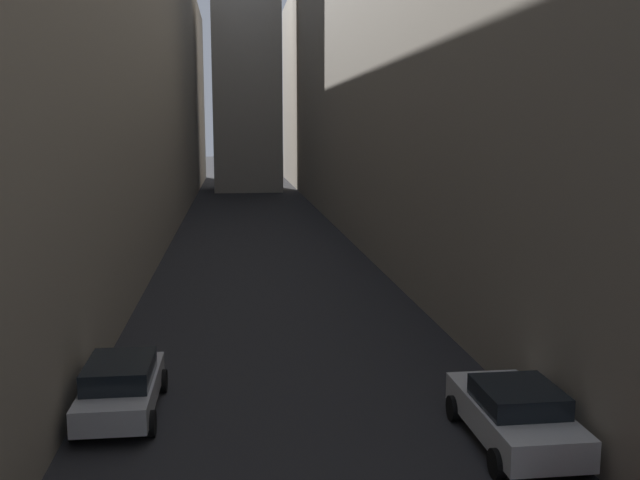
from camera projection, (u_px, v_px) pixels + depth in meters
ground_plane at (260, 235)px, 46.09m from camera, size 264.00×264.00×0.00m
building_block_left at (44, 66)px, 44.76m from camera, size 15.83×108.00×21.64m
building_block_right at (434, 60)px, 47.69m from camera, size 12.90×108.00×22.91m
parked_car_left_third at (121, 386)px, 17.08m from camera, size 1.88×4.06×1.41m
parked_car_right_third at (515, 414)px, 15.43m from camera, size 2.02×4.16×1.42m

